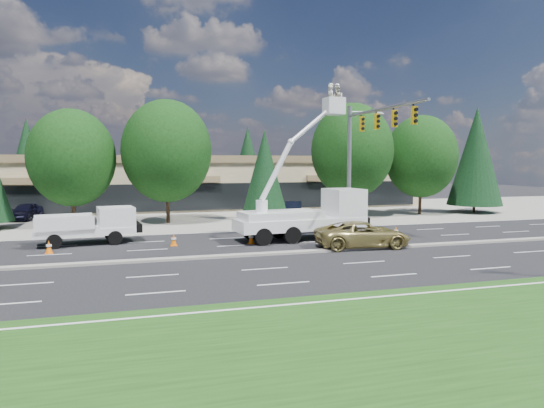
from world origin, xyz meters
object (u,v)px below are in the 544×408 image
object	(u,v)px
bucket_truck	(311,207)
minivan	(363,234)
utility_pickup	(93,229)
signal_mast	(363,145)

from	to	relation	value
bucket_truck	minivan	xyz separation A→B (m)	(1.74, -3.67, -1.31)
utility_pickup	bucket_truck	size ratio (longest dim) A/B	0.60
bucket_truck	utility_pickup	bearing A→B (deg)	166.21
signal_mast	minivan	xyz separation A→B (m)	(-3.18, -6.44, -5.30)
minivan	signal_mast	bearing A→B (deg)	-21.19
signal_mast	utility_pickup	distance (m)	18.83
signal_mast	bucket_truck	world-z (taller)	bucket_truck
bucket_truck	minivan	distance (m)	4.27
utility_pickup	bucket_truck	bearing A→B (deg)	-17.23
signal_mast	utility_pickup	world-z (taller)	signal_mast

